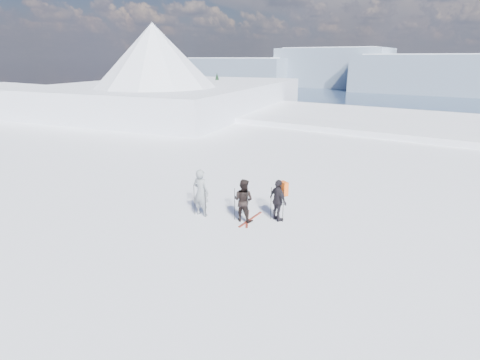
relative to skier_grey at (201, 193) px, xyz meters
The scene contains 8 objects.
lake_basin 28.49m from the skier_grey, 82.10° to the left, with size 820.00×820.00×71.62m.
near_ridge 35.24m from the skier_grey, 130.85° to the left, with size 31.37×35.68×25.62m.
skier_grey is the anchor object (origin of this frame).
skier_dark 1.78m from the skier_grey, 14.85° to the left, with size 0.83×0.65×1.71m, color black.
skier_pack 3.09m from the skier_grey, 22.62° to the left, with size 0.98×0.41×1.67m, color black.
backpack 3.42m from the skier_grey, 25.44° to the left, with size 0.36×0.20×0.54m, color #F65B17.
ski_poles 1.65m from the skier_grey, 16.94° to the left, with size 3.37×1.31×1.36m.
skis_loose 2.18m from the skier_grey, 19.67° to the left, with size 0.91×1.70×0.03m.
Camera 1 is at (5.09, -8.22, 6.13)m, focal length 28.00 mm.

